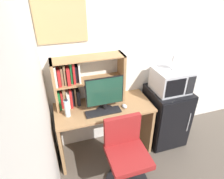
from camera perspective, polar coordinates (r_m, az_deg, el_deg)
wall_back at (r=3.07m, az=20.94°, el=11.08°), size 6.40×0.04×2.60m
desk at (r=2.63m, az=-2.29°, el=-9.26°), size 1.23×0.56×0.77m
hutch_bookshelf at (r=2.42m, az=-10.08°, el=2.35°), size 0.87×0.24×0.62m
monitor at (r=2.30m, az=-2.12°, el=-1.21°), size 0.46×0.20×0.45m
keyboard at (r=2.38m, az=-2.57°, el=-6.55°), size 0.43×0.13×0.02m
computer_mouse at (r=2.47m, az=3.68°, el=-4.87°), size 0.06×0.09×0.03m
water_bottle at (r=2.33m, az=-12.97°, el=-5.34°), size 0.06×0.06×0.24m
mini_fridge at (r=3.00m, az=15.27°, el=-7.29°), size 0.53×0.57×0.86m
microwave at (r=2.70m, az=16.87°, el=2.60°), size 0.45×0.40×0.30m
desk_fan at (r=2.61m, az=18.48°, el=7.97°), size 0.14×0.11×0.22m
desk_chair at (r=2.40m, az=4.12°, el=-19.28°), size 0.52×0.52×0.87m
wall_corkboard at (r=2.27m, az=-14.66°, el=18.80°), size 0.55×0.02×0.47m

